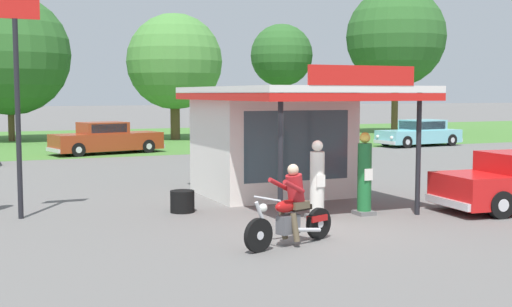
# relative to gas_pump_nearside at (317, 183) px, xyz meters

# --- Properties ---
(ground_plane) EXTENTS (300.00, 300.00, 0.00)m
(ground_plane) POSITION_rel_gas_pump_nearside_xyz_m (-0.56, -0.88, -0.84)
(ground_plane) COLOR slate
(grass_verge_strip) EXTENTS (120.00, 24.00, 0.01)m
(grass_verge_strip) POSITION_rel_gas_pump_nearside_xyz_m (-0.56, 29.12, -0.84)
(grass_verge_strip) COLOR #477A33
(grass_verge_strip) RESTS_ON ground
(service_station_kiosk) EXTENTS (4.58, 6.75, 3.55)m
(service_station_kiosk) POSITION_rel_gas_pump_nearside_xyz_m (0.65, 3.60, 0.95)
(service_station_kiosk) COLOR silver
(service_station_kiosk) RESTS_ON ground
(gas_pump_nearside) EXTENTS (0.44, 0.44, 1.85)m
(gas_pump_nearside) POSITION_rel_gas_pump_nearside_xyz_m (0.00, 0.00, 0.00)
(gas_pump_nearside) COLOR slate
(gas_pump_nearside) RESTS_ON ground
(gas_pump_offside) EXTENTS (0.44, 0.44, 2.00)m
(gas_pump_offside) POSITION_rel_gas_pump_nearside_xyz_m (1.30, 0.00, 0.08)
(gas_pump_offside) COLOR slate
(gas_pump_offside) RESTS_ON ground
(motorcycle_with_rider) EXTENTS (2.20, 0.95, 1.58)m
(motorcycle_with_rider) POSITION_rel_gas_pump_nearside_xyz_m (-1.78, -2.23, -0.19)
(motorcycle_with_rider) COLOR black
(motorcycle_with_rider) RESTS_ON ground
(parked_car_second_row_spare) EXTENTS (5.13, 2.26, 1.46)m
(parked_car_second_row_spare) POSITION_rel_gas_pump_nearside_xyz_m (15.84, 16.99, -0.17)
(parked_car_second_row_spare) COLOR #7AC6D1
(parked_car_second_row_spare) RESTS_ON ground
(parked_car_back_row_centre_right) EXTENTS (5.71, 2.91, 1.55)m
(parked_car_back_row_centre_right) POSITION_rel_gas_pump_nearside_xyz_m (-1.18, 19.15, -0.13)
(parked_car_back_row_centre_right) COLOR #993819
(parked_car_back_row_centre_right) RESTS_ON ground
(parked_car_back_row_centre) EXTENTS (5.29, 2.11, 1.52)m
(parked_car_back_row_centre) POSITION_rel_gas_pump_nearside_xyz_m (5.81, 15.14, -0.14)
(parked_car_back_row_centre) COLOR black
(parked_car_back_row_centre) RESTS_ON ground
(tree_oak_far_right) EXTENTS (6.03, 6.03, 7.96)m
(tree_oak_far_right) POSITION_rel_gas_pump_nearside_xyz_m (4.72, 27.35, 3.97)
(tree_oak_far_right) COLOR brown
(tree_oak_far_right) RESTS_ON ground
(tree_oak_distant_spare) EXTENTS (7.18, 7.18, 10.59)m
(tree_oak_distant_spare) POSITION_rel_gas_pump_nearside_xyz_m (21.41, 27.29, 6.15)
(tree_oak_distant_spare) COLOR brown
(tree_oak_distant_spare) RESTS_ON ground
(tree_oak_left) EXTENTS (7.37, 7.37, 8.97)m
(tree_oak_left) POSITION_rel_gas_pump_nearside_xyz_m (-4.83, 30.09, 4.30)
(tree_oak_left) COLOR brown
(tree_oak_left) RESTS_ON ground
(tree_oak_far_left) EXTENTS (4.60, 4.60, 8.04)m
(tree_oak_far_left) POSITION_rel_gas_pump_nearside_xyz_m (14.19, 31.39, 4.86)
(tree_oak_far_left) COLOR brown
(tree_oak_far_left) RESTS_ON ground
(roadside_pole_sign) EXTENTS (1.10, 0.12, 5.34)m
(roadside_pole_sign) POSITION_rel_gas_pump_nearside_xyz_m (-6.37, 2.80, 2.76)
(roadside_pole_sign) COLOR black
(roadside_pole_sign) RESTS_ON ground
(spare_tire_stack) EXTENTS (0.60, 0.60, 0.54)m
(spare_tire_stack) POSITION_rel_gas_pump_nearside_xyz_m (-2.64, 2.08, -0.57)
(spare_tire_stack) COLOR black
(spare_tire_stack) RESTS_ON ground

